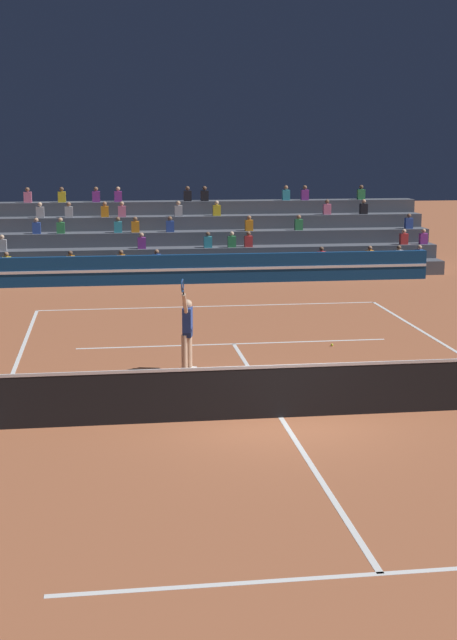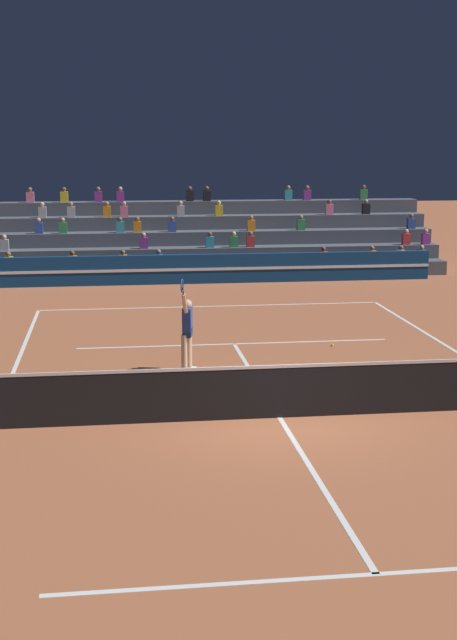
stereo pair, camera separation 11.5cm
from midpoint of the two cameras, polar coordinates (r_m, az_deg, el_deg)
ground_plane at (r=17.45m, az=3.47°, el=-6.26°), size 120.00×120.00×0.00m
court_lines at (r=17.45m, az=3.47°, el=-6.24°), size 11.10×23.90×0.01m
tennis_net at (r=17.30m, az=3.50°, el=-4.54°), size 12.00×0.10×1.10m
sponsor_banner_wall at (r=33.45m, az=-1.96°, el=3.29°), size 18.00×0.26×1.10m
bleacher_stand at (r=37.15m, az=-2.54°, el=4.83°), size 20.23×4.75×3.38m
tennis_player at (r=20.55m, az=-2.51°, el=-0.69°), size 0.45×1.23×2.37m
tennis_ball at (r=23.47m, az=6.81°, el=-1.60°), size 0.07×0.07×0.07m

